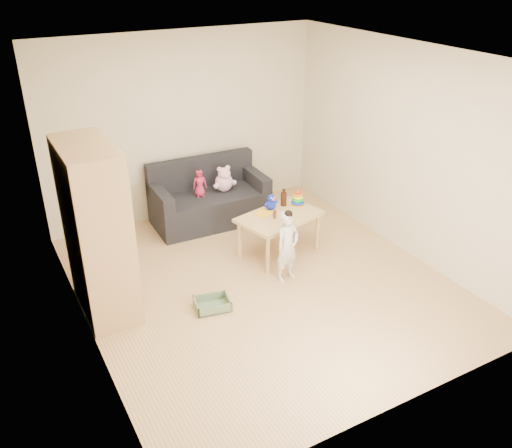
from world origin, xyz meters
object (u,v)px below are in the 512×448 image
sofa (210,208)px  play_table (279,234)px  wardrobe (97,231)px  toddler (287,247)px

sofa → play_table: bearing=-70.2°
wardrobe → play_table: wardrobe is taller
sofa → play_table: play_table is taller
sofa → toddler: bearing=-83.0°
wardrobe → toddler: wardrobe is taller
sofa → toddler: 1.83m
sofa → play_table: (0.40, -1.24, 0.05)m
toddler → wardrobe: bearing=155.4°
wardrobe → sofa: size_ratio=1.17×
wardrobe → sofa: (1.86, 1.34, -0.71)m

